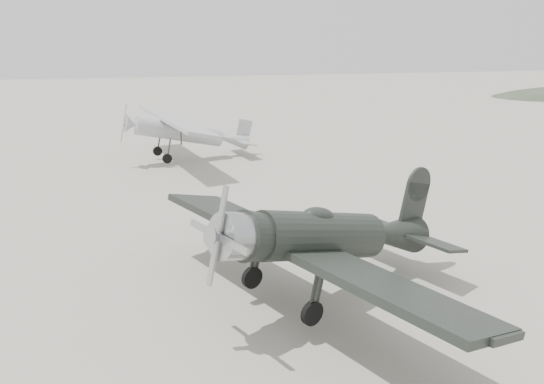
# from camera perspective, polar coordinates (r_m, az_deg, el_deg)

# --- Properties ---
(ground) EXTENTS (160.00, 160.00, 0.00)m
(ground) POSITION_cam_1_polar(r_m,az_deg,el_deg) (18.36, -2.28, -7.56)
(ground) COLOR gray
(ground) RESTS_ON ground
(lowwing_monoplane) EXTENTS (8.93, 11.25, 3.75)m
(lowwing_monoplane) POSITION_cam_1_polar(r_m,az_deg,el_deg) (15.25, 6.14, -4.78)
(lowwing_monoplane) COLOR black
(lowwing_monoplane) RESTS_ON ground
(highwing_monoplane) EXTENTS (8.09, 11.29, 3.19)m
(highwing_monoplane) POSITION_cam_1_polar(r_m,az_deg,el_deg) (32.65, -9.39, 6.78)
(highwing_monoplane) COLOR #A0A2A5
(highwing_monoplane) RESTS_ON ground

